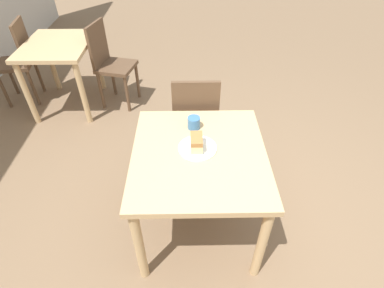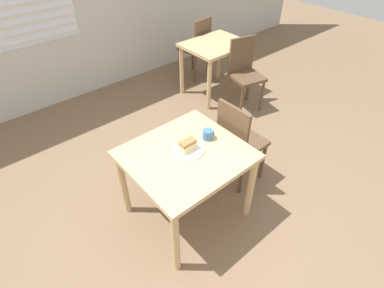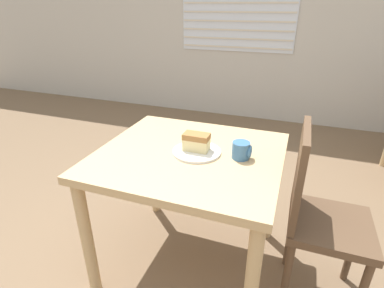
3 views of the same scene
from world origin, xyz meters
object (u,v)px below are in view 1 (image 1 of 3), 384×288
(chair_near_window, at_px, (195,120))
(chair_far_corner, at_px, (110,62))
(chair_far_opposite, at_px, (19,59))
(cake_slice, at_px, (197,143))
(dining_table_far, at_px, (59,56))
(dining_table_near, at_px, (199,165))
(coffee_mug, at_px, (194,122))
(plate, at_px, (197,148))

(chair_near_window, xyz_separation_m, chair_far_corner, (1.10, 0.91, 0.00))
(chair_far_opposite, bearing_deg, cake_slice, 38.28)
(cake_slice, bearing_deg, dining_table_far, 40.44)
(chair_far_corner, xyz_separation_m, chair_far_opposite, (0.09, 1.04, 0.00))
(chair_far_corner, distance_m, chair_far_opposite, 1.05)
(dining_table_near, bearing_deg, chair_far_corner, 27.84)
(dining_table_near, bearing_deg, dining_table_far, 40.25)
(dining_table_far, height_order, chair_near_window, chair_near_window)
(dining_table_far, relative_size, chair_far_opposite, 0.90)
(dining_table_near, height_order, coffee_mug, coffee_mug)
(plate, bearing_deg, chair_far_opposite, 47.42)
(chair_near_window, relative_size, chair_far_corner, 1.00)
(coffee_mug, bearing_deg, dining_table_far, 44.36)
(chair_far_opposite, relative_size, plate, 3.80)
(dining_table_near, distance_m, coffee_mug, 0.30)
(cake_slice, height_order, coffee_mug, cake_slice)
(dining_table_far, relative_size, plate, 3.42)
(chair_near_window, height_order, plate, chair_near_window)
(plate, bearing_deg, cake_slice, 125.67)
(chair_near_window, bearing_deg, chair_far_opposite, -31.31)
(dining_table_near, bearing_deg, cake_slice, 28.17)
(dining_table_near, distance_m, plate, 0.12)
(chair_near_window, height_order, coffee_mug, chair_near_window)
(dining_table_near, xyz_separation_m, chair_near_window, (0.64, 0.01, -0.11))
(chair_near_window, bearing_deg, coffee_mug, 86.89)
(chair_far_corner, bearing_deg, dining_table_far, 108.66)
(dining_table_far, xyz_separation_m, cake_slice, (-1.67, -1.43, 0.18))
(cake_slice, distance_m, coffee_mug, 0.23)
(dining_table_near, distance_m, chair_far_corner, 1.98)
(plate, bearing_deg, coffee_mug, 4.70)
(chair_far_corner, height_order, cake_slice, chair_far_corner)
(dining_table_far, height_order, plate, dining_table_far)
(dining_table_far, height_order, cake_slice, cake_slice)
(plate, relative_size, cake_slice, 1.90)
(chair_far_opposite, bearing_deg, chair_far_corner, 76.29)
(chair_near_window, xyz_separation_m, chair_far_opposite, (1.19, 1.96, 0.00))
(chair_far_opposite, distance_m, plate, 2.66)
(dining_table_far, xyz_separation_m, chair_near_window, (-1.06, -1.44, -0.10))
(dining_table_near, relative_size, chair_far_opposite, 0.99)
(cake_slice, bearing_deg, coffee_mug, 2.90)
(plate, bearing_deg, dining_table_near, -164.75)
(dining_table_near, xyz_separation_m, coffee_mug, (0.26, 0.03, 0.15))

